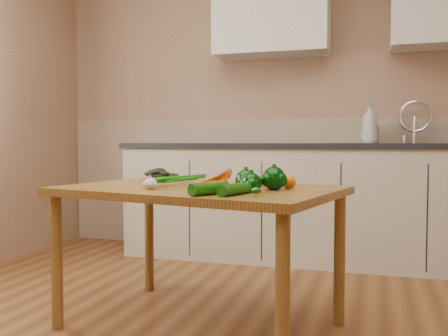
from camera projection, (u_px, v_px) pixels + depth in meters
name	position (u px, v px, depth m)	size (l,w,h in m)	color
room	(185.00, 54.00, 1.91)	(4.04, 5.04, 2.64)	brown
counter_run	(307.00, 201.00, 3.82)	(2.84, 0.64, 1.14)	#BDB69D
upper_cabinets	(351.00, 5.00, 3.78)	(2.15, 0.35, 0.70)	silver
table	(199.00, 203.00, 2.42)	(1.44, 1.09, 0.69)	olive
soap_bottle_a	(370.00, 123.00, 3.75)	(0.12, 0.12, 0.30)	silver
soap_bottle_b	(373.00, 131.00, 3.81)	(0.09, 0.09, 0.19)	silver
soap_bottle_c	(370.00, 132.00, 3.79)	(0.13, 0.13, 0.17)	silver
carrot_bunch	(204.00, 180.00, 2.46)	(0.24, 0.18, 0.06)	#D05404
leafy_greens	(162.00, 172.00, 2.86)	(0.18, 0.17, 0.09)	black
garlic_bulb	(150.00, 184.00, 2.28)	(0.06, 0.06, 0.05)	silver
pepper_a	(246.00, 180.00, 2.24)	(0.09, 0.09, 0.09)	#023005
pepper_b	(274.00, 178.00, 2.26)	(0.10, 0.10, 0.10)	#023005
pepper_c	(251.00, 183.00, 2.16)	(0.08, 0.08, 0.08)	#023005
tomato_a	(255.00, 181.00, 2.39)	(0.07, 0.07, 0.06)	#870802
tomato_b	(267.00, 179.00, 2.45)	(0.07, 0.07, 0.07)	#DF5805
tomato_c	(289.00, 182.00, 2.33)	(0.07, 0.07, 0.06)	#DF5805
zucchini_a	(235.00, 189.00, 2.05)	(0.05, 0.05, 0.20)	#0D4607
zucchini_b	(209.00, 189.00, 2.05)	(0.05, 0.05, 0.19)	#0D4607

